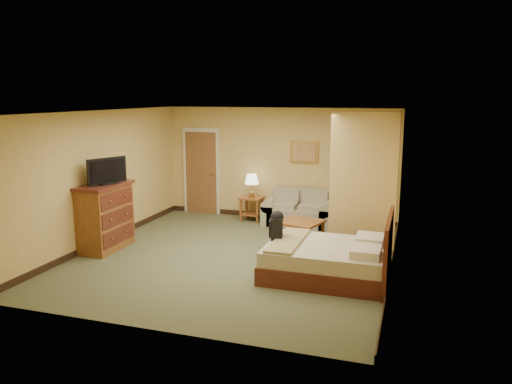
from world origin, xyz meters
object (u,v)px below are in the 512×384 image
at_px(bed, 330,259).
at_px(coffee_table, 300,228).
at_px(loveseat, 299,213).
at_px(dresser, 105,216).

bearing_deg(bed, coffee_table, 118.79).
distance_m(loveseat, coffee_table, 1.55).
xyz_separation_m(loveseat, coffee_table, (0.37, -1.50, 0.09)).
relative_size(loveseat, dresser, 1.26).
distance_m(coffee_table, bed, 1.75).
bearing_deg(coffee_table, loveseat, 103.95).
distance_m(loveseat, dresser, 4.23).
xyz_separation_m(dresser, bed, (4.30, -0.16, -0.35)).
bearing_deg(bed, loveseat, 111.83).
bearing_deg(bed, dresser, 177.88).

